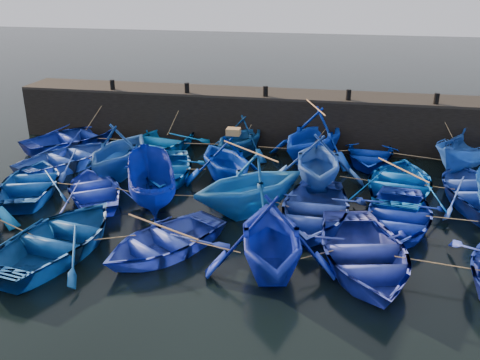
% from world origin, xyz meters
% --- Properties ---
extents(ground, '(120.00, 120.00, 0.00)m').
position_xyz_m(ground, '(0.00, 0.00, 0.00)').
color(ground, black).
rests_on(ground, ground).
extents(quay_wall, '(26.00, 2.50, 2.50)m').
position_xyz_m(quay_wall, '(0.00, 10.50, 1.25)').
color(quay_wall, black).
rests_on(quay_wall, ground).
extents(quay_top, '(26.00, 2.50, 0.12)m').
position_xyz_m(quay_top, '(0.00, 10.50, 2.56)').
color(quay_top, black).
rests_on(quay_top, quay_wall).
extents(bollard_0, '(0.24, 0.24, 0.50)m').
position_xyz_m(bollard_0, '(-8.00, 9.60, 2.87)').
color(bollard_0, black).
rests_on(bollard_0, quay_top).
extents(bollard_1, '(0.24, 0.24, 0.50)m').
position_xyz_m(bollard_1, '(-4.00, 9.60, 2.87)').
color(bollard_1, black).
rests_on(bollard_1, quay_top).
extents(bollard_2, '(0.24, 0.24, 0.50)m').
position_xyz_m(bollard_2, '(0.00, 9.60, 2.87)').
color(bollard_2, black).
rests_on(bollard_2, quay_top).
extents(bollard_3, '(0.24, 0.24, 0.50)m').
position_xyz_m(bollard_3, '(4.00, 9.60, 2.87)').
color(bollard_3, black).
rests_on(bollard_3, quay_top).
extents(bollard_4, '(0.24, 0.24, 0.50)m').
position_xyz_m(bollard_4, '(8.00, 9.60, 2.87)').
color(bollard_4, black).
rests_on(bollard_4, quay_top).
extents(boat_0, '(6.04, 6.36, 1.07)m').
position_xyz_m(boat_0, '(-9.41, 7.69, 0.54)').
color(boat_0, navy).
rests_on(boat_0, ground).
extents(boat_1, '(4.88, 6.06, 1.12)m').
position_xyz_m(boat_1, '(-4.92, 7.73, 0.56)').
color(boat_1, blue).
rests_on(boat_1, ground).
extents(boat_2, '(4.41, 4.70, 1.98)m').
position_xyz_m(boat_2, '(-0.95, 7.94, 0.99)').
color(boat_2, navy).
rests_on(boat_2, ground).
extents(boat_3, '(5.88, 6.21, 2.57)m').
position_xyz_m(boat_3, '(2.56, 7.93, 1.29)').
color(boat_3, '#052FCB').
rests_on(boat_3, ground).
extents(boat_4, '(3.50, 4.68, 0.93)m').
position_xyz_m(boat_4, '(5.16, 8.26, 0.46)').
color(boat_4, navy).
rests_on(boat_4, ground).
extents(boat_5, '(3.93, 4.79, 1.77)m').
position_xyz_m(boat_5, '(9.24, 7.65, 0.89)').
color(boat_5, '#1B4795').
rests_on(boat_5, ground).
extents(boat_6, '(5.22, 5.86, 1.00)m').
position_xyz_m(boat_6, '(-8.33, 4.91, 0.50)').
color(boat_6, '#2446B2').
rests_on(boat_6, ground).
extents(boat_7, '(4.30, 4.87, 2.39)m').
position_xyz_m(boat_7, '(-5.57, 4.46, 1.20)').
color(boat_7, navy).
rests_on(boat_7, ground).
extents(boat_8, '(4.06, 5.07, 0.94)m').
position_xyz_m(boat_8, '(-3.45, 4.33, 0.47)').
color(boat_8, '#0850B1').
rests_on(boat_8, ground).
extents(boat_9, '(5.21, 5.35, 2.14)m').
position_xyz_m(boat_9, '(-0.83, 4.50, 1.07)').
color(boat_9, '#0028A3').
rests_on(boat_9, ground).
extents(boat_10, '(4.31, 4.88, 2.39)m').
position_xyz_m(boat_10, '(2.96, 4.78, 1.19)').
color(boat_10, blue).
rests_on(boat_10, ground).
extents(boat_11, '(4.55, 5.83, 1.11)m').
position_xyz_m(boat_11, '(6.26, 4.46, 0.55)').
color(boat_11, '#0142A2').
rests_on(boat_11, ground).
extents(boat_12, '(4.85, 6.10, 1.14)m').
position_xyz_m(boat_12, '(9.16, 4.23, 0.57)').
color(boat_12, '#1D3A98').
rests_on(boat_12, ground).
extents(boat_13, '(4.66, 5.50, 0.97)m').
position_xyz_m(boat_13, '(-8.26, 1.85, 0.49)').
color(boat_13, '#0B408F').
rests_on(boat_13, ground).
extents(boat_14, '(4.82, 5.19, 0.88)m').
position_xyz_m(boat_14, '(-5.54, 1.79, 0.44)').
color(boat_14, blue).
rests_on(boat_14, ground).
extents(boat_15, '(3.52, 5.04, 1.83)m').
position_xyz_m(boat_15, '(-3.12, 1.58, 0.91)').
color(boat_15, '#011276').
rests_on(boat_15, ground).
extents(boat_16, '(6.02, 5.97, 2.40)m').
position_xyz_m(boat_16, '(0.64, 1.77, 1.20)').
color(boat_16, '#145AA9').
rests_on(boat_16, ground).
extents(boat_17, '(3.88, 5.28, 1.07)m').
position_xyz_m(boat_17, '(3.05, 1.37, 0.53)').
color(boat_17, navy).
rests_on(boat_17, ground).
extents(boat_18, '(3.82, 5.04, 0.98)m').
position_xyz_m(boat_18, '(5.98, 1.54, 0.49)').
color(boat_18, '#11299F').
rests_on(boat_18, ground).
extents(boat_21, '(4.69, 5.91, 1.10)m').
position_xyz_m(boat_21, '(-4.73, -2.42, 0.55)').
color(boat_21, navy).
rests_on(boat_21, ground).
extents(boat_22, '(5.07, 5.44, 0.92)m').
position_xyz_m(boat_22, '(-1.52, -1.76, 0.46)').
color(boat_22, blue).
rests_on(boat_22, ground).
extents(boat_23, '(4.78, 5.26, 2.38)m').
position_xyz_m(boat_23, '(2.00, -2.20, 1.19)').
color(boat_23, '#0B1D95').
rests_on(boat_23, ground).
extents(boat_24, '(4.98, 6.15, 1.12)m').
position_xyz_m(boat_24, '(4.72, -1.52, 0.56)').
color(boat_24, navy).
rests_on(boat_24, ground).
extents(wooden_crate, '(0.56, 0.45, 0.28)m').
position_xyz_m(wooden_crate, '(-0.53, 4.50, 2.28)').
color(wooden_crate, olive).
rests_on(wooden_crate, boat_9).
extents(mooring_ropes, '(18.69, 11.96, 2.10)m').
position_xyz_m(mooring_ropes, '(0.29, 4.94, 0.86)').
color(mooring_ropes, tan).
rests_on(mooring_ropes, ground).
extents(loose_oars, '(10.03, 11.76, 1.72)m').
position_xyz_m(loose_oars, '(1.99, 3.10, 1.78)').
color(loose_oars, '#99724C').
rests_on(loose_oars, ground).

